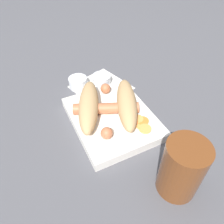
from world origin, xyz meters
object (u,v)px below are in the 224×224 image
Objects in this scene: condiment_cup_near at (102,80)px; condiment_cup_far at (78,83)px; sausage at (106,108)px; food_tray at (112,118)px; bread_roll at (108,105)px; drink_glass at (182,169)px.

condiment_cup_near and condiment_cup_far have the same top height.
sausage is 3.19× the size of condiment_cup_near.
food_tray is 0.03m from sausage.
condiment_cup_near is at bearing 160.29° from sausage.
bread_roll reaches higher than condiment_cup_near.
condiment_cup_near is at bearing 162.48° from bread_roll.
sausage is 1.42× the size of drink_glass.
condiment_cup_near is (-0.14, 0.05, -0.02)m from sausage.
condiment_cup_near is (-0.16, 0.04, 0.00)m from food_tray.
bread_roll is at bearing 8.16° from condiment_cup_far.
bread_roll is 4.19× the size of condiment_cup_near.
food_tray is at bearing -170.68° from drink_glass.
condiment_cup_near reaches higher than food_tray.
sausage is (-0.01, -0.01, 0.03)m from food_tray.
bread_roll is 1.87× the size of drink_glass.
sausage is at bearing 6.04° from condiment_cup_far.
bread_roll is at bearing -17.52° from condiment_cup_near.
drink_glass is (0.39, 0.06, 0.05)m from condiment_cup_far.
sausage is 0.16m from condiment_cup_far.
condiment_cup_far is 0.39m from drink_glass.
bread_roll is 4.19× the size of condiment_cup_far.
drink_glass is (0.37, -0.01, 0.05)m from condiment_cup_near.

